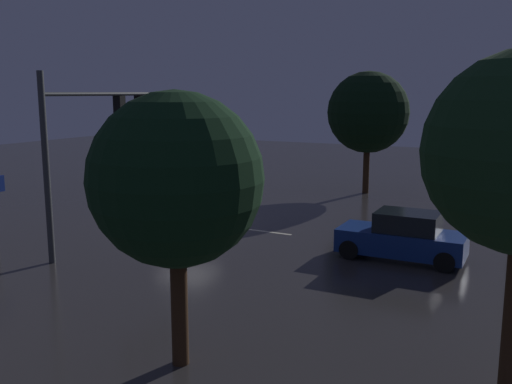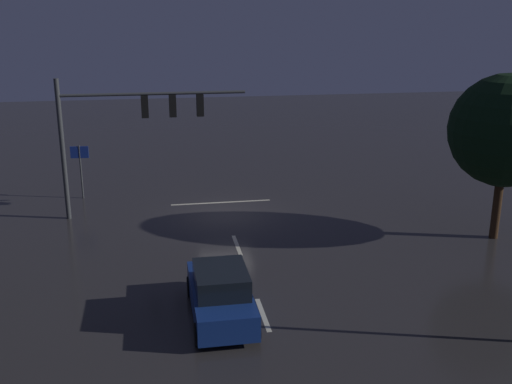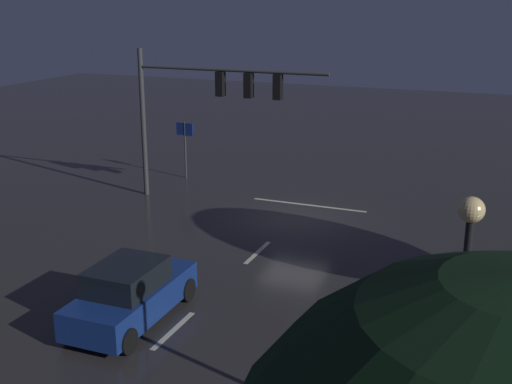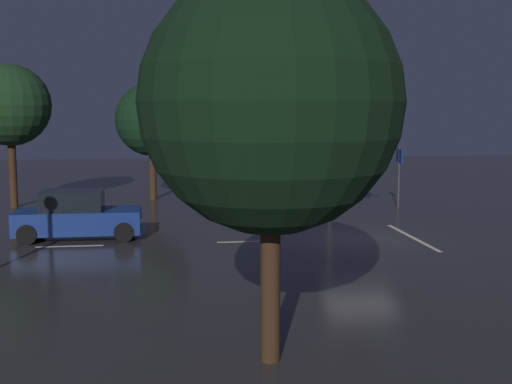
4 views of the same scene
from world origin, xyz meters
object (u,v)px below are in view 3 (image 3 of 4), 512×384
(traffic_signal_assembly, at_px, (207,97))
(car_approaching, at_px, (131,294))
(street_lamp_left_kerb, at_px, (464,290))
(route_sign, at_px, (185,138))

(traffic_signal_assembly, xyz_separation_m, car_approaching, (-2.83, 10.56, -3.76))
(street_lamp_left_kerb, bearing_deg, traffic_signal_assembly, -49.66)
(traffic_signal_assembly, height_order, route_sign, traffic_signal_assembly)
(traffic_signal_assembly, height_order, street_lamp_left_kerb, traffic_signal_assembly)
(car_approaching, xyz_separation_m, street_lamp_left_kerb, (-8.72, 3.03, 2.96))
(traffic_signal_assembly, height_order, car_approaching, traffic_signal_assembly)
(route_sign, bearing_deg, street_lamp_left_kerb, 130.55)
(street_lamp_left_kerb, bearing_deg, route_sign, -49.45)
(route_sign, bearing_deg, traffic_signal_assembly, 131.45)
(street_lamp_left_kerb, height_order, route_sign, street_lamp_left_kerb)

